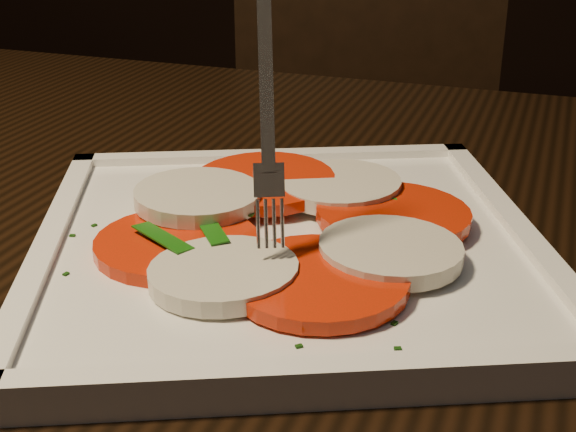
% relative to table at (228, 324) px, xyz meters
% --- Properties ---
extents(table, '(1.30, 0.96, 0.75)m').
position_rel_table_xyz_m(table, '(0.00, 0.00, 0.00)').
color(table, black).
rests_on(table, ground).
extents(chair, '(0.42, 0.42, 0.93)m').
position_rel_table_xyz_m(chair, '(0.02, 0.65, -0.12)').
color(chair, black).
rests_on(chair, ground).
extents(plate, '(0.38, 0.38, 0.01)m').
position_rel_table_xyz_m(plate, '(0.06, -0.07, 0.11)').
color(plate, white).
rests_on(plate, table).
extents(caprese_salad, '(0.25, 0.25, 0.02)m').
position_rel_table_xyz_m(caprese_salad, '(0.06, -0.07, 0.12)').
color(caprese_salad, red).
rests_on(caprese_salad, plate).
extents(fork, '(0.03, 0.06, 0.15)m').
position_rel_table_xyz_m(fork, '(0.05, -0.10, 0.21)').
color(fork, white).
rests_on(fork, caprese_salad).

